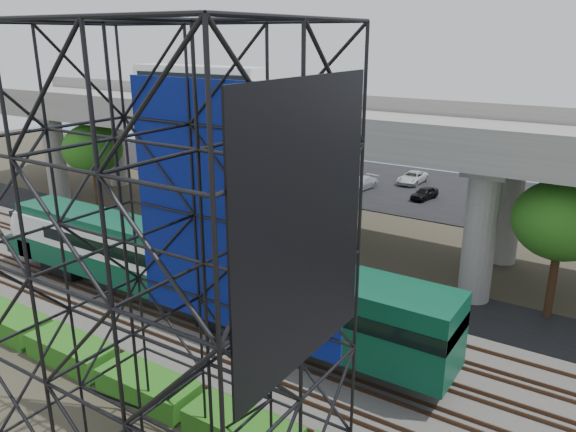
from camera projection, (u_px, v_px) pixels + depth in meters
The scene contains 13 objects.
ground at pixel (199, 346), 27.80m from camera, with size 140.00×140.00×0.00m, color #474233.
ballast_bed at pixel (224, 327), 29.37m from camera, with size 90.00×12.00×0.20m, color slate.
service_road at pixel (308, 273), 36.18m from camera, with size 90.00×5.00×0.08m, color black.
parking_lot at pixel (431, 192), 54.97m from camera, with size 90.00×18.00×0.08m, color black.
harbor_water at pixel (488, 154), 72.57m from camera, with size 140.00×40.00×0.03m, color slate.
rail_tracks at pixel (224, 324), 29.31m from camera, with size 90.00×9.52×0.16m.
commuter_train at pixel (167, 262), 30.51m from camera, with size 29.30×3.06×4.30m.
overpass at pixel (338, 134), 38.57m from camera, with size 80.00×12.00×12.40m.
scaffold_tower at pixel (166, 302), 15.86m from camera, with size 9.36×6.36×15.00m.
hedge_strip at pixel (148, 386), 23.67m from camera, with size 34.60×1.80×1.20m.
trees at pixel (294, 164), 41.42m from camera, with size 40.94×16.94×7.69m.
suv at pixel (266, 255), 37.43m from camera, with size 2.06×4.46×1.24m, color black.
parked_cars at pixel (428, 186), 54.56m from camera, with size 39.47×9.41×1.29m.
Camera 1 is at (16.99, -18.16, 14.67)m, focal length 35.00 mm.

